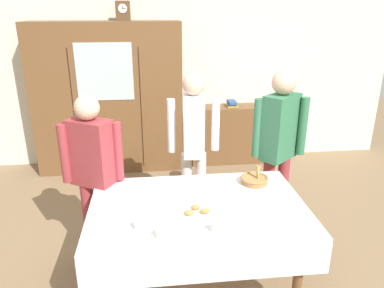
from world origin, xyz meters
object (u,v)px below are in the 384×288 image
book_stack (232,104)px  spoon_far_right (151,204)px  wall_cabinet (109,99)px  person_behind_table_right (93,165)px  tea_cup_near_right (216,228)px  person_behind_table_left (279,139)px  bookshelf_low (231,134)px  tea_cup_center (162,234)px  spoon_front_edge (255,197)px  pastry_plate (197,213)px  person_beside_shelf (194,136)px  dining_table (198,219)px  mantel_clock (123,11)px  tea_cup_front_edge (140,226)px  spoon_back_edge (122,202)px

book_stack → spoon_far_right: book_stack is taller
wall_cabinet → person_behind_table_right: bearing=-88.4°
tea_cup_near_right → person_behind_table_left: size_ratio=0.08×
person_behind_table_left → bookshelf_low: bearing=91.3°
bookshelf_low → tea_cup_center: 3.22m
spoon_front_edge → person_behind_table_left: bearing=57.9°
pastry_plate → person_behind_table_right: bearing=142.4°
pastry_plate → person_beside_shelf: size_ratio=0.17×
spoon_front_edge → person_beside_shelf: 1.01m
dining_table → mantel_clock: 3.05m
bookshelf_low → spoon_front_edge: size_ratio=9.80×
mantel_clock → tea_cup_center: mantel_clock is taller
tea_cup_center → person_beside_shelf: 1.45m
dining_table → person_behind_table_right: size_ratio=1.07×
mantel_clock → spoon_far_right: size_ratio=2.02×
tea_cup_center → person_behind_table_left: size_ratio=0.08×
bookshelf_low → tea_cup_center: bookshelf_low is taller
pastry_plate → spoon_far_right: pastry_plate is taller
wall_cabinet → book_stack: 1.73m
tea_cup_front_edge → spoon_front_edge: bearing=21.6°
pastry_plate → tea_cup_front_edge: bearing=-160.4°
tea_cup_center → person_beside_shelf: person_beside_shelf is taller
spoon_back_edge → mantel_clock: bearing=91.2°
tea_cup_near_right → person_behind_table_right: 1.26m
tea_cup_near_right → person_beside_shelf: 1.37m
bookshelf_low → tea_cup_center: (-1.11, -3.00, 0.38)m
tea_cup_front_edge → spoon_front_edge: size_ratio=1.09×
dining_table → spoon_far_right: bearing=165.6°
person_beside_shelf → person_behind_table_left: bearing=-19.5°
mantel_clock → person_behind_table_left: bearing=-50.8°
tea_cup_center → person_behind_table_right: (-0.55, 0.89, 0.13)m
person_beside_shelf → book_stack: bearing=65.4°
bookshelf_low → tea_cup_front_edge: bookshelf_low is taller
wall_cabinet → pastry_plate: wall_cabinet is taller
bookshelf_low → spoon_front_edge: bearing=-98.0°
mantel_clock → book_stack: mantel_clock is taller
mantel_clock → spoon_front_edge: size_ratio=2.02×
spoon_front_edge → spoon_back_edge: size_ratio=1.00×
tea_cup_near_right → dining_table: bearing=103.4°
tea_cup_near_right → spoon_back_edge: size_ratio=1.09×
tea_cup_center → spoon_back_edge: tea_cup_center is taller
dining_table → person_behind_table_left: bearing=40.8°
spoon_far_right → spoon_back_edge: same height
wall_cabinet → dining_table: bearing=-70.8°
person_beside_shelf → spoon_back_edge: bearing=-127.0°
mantel_clock → spoon_front_edge: 3.04m
book_stack → spoon_far_right: size_ratio=1.72×
book_stack → person_behind_table_right: 2.69m
dining_table → spoon_front_edge: spoon_front_edge is taller
wall_cabinet → bookshelf_low: wall_cabinet is taller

